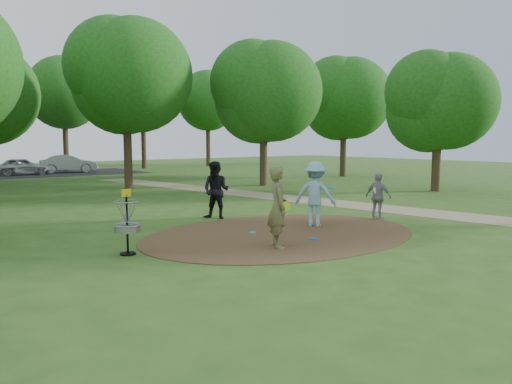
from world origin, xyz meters
TOP-DOWN VIEW (x-y plane):
  - ground at (0.00, 0.00)m, footprint 100.00×100.00m
  - dirt_clearing at (0.00, 0.00)m, footprint 8.40×8.40m
  - footpath at (6.50, 2.00)m, footprint 7.55×39.89m
  - parking_lot at (2.00, 30.00)m, footprint 14.00×8.00m
  - player_observer_with_disc at (-1.25, -1.28)m, footprint 0.77×0.88m
  - player_throwing_with_disc at (1.61, 0.31)m, footprint 1.47×1.49m
  - player_walking_with_disc at (0.03, 3.41)m, footprint 1.12×1.19m
  - player_waiting_with_disc at (4.13, -0.10)m, footprint 0.56×0.97m
  - disc_ground_cyan at (-0.61, 0.58)m, footprint 0.22×0.22m
  - disc_ground_blue at (0.11, -1.16)m, footprint 0.22×0.22m
  - car_left at (0.03, 29.60)m, footprint 4.09×2.28m
  - car_right at (3.64, 30.35)m, footprint 4.62×2.59m
  - disc_golf_basket at (-4.50, 0.30)m, footprint 0.63×0.63m
  - tree_ring at (2.31, 9.39)m, footprint 37.14×45.78m

SIDE VIEW (x-z plane):
  - ground at x=0.00m, z-range 0.00..0.00m
  - parking_lot at x=2.00m, z-range 0.00..0.01m
  - footpath at x=6.50m, z-range 0.00..0.01m
  - dirt_clearing at x=0.00m, z-range 0.00..0.02m
  - disc_ground_cyan at x=-0.61m, z-range 0.02..0.04m
  - disc_ground_blue at x=0.11m, z-range 0.02..0.04m
  - car_left at x=0.03m, z-range 0.00..1.31m
  - car_right at x=3.64m, z-range 0.00..1.44m
  - player_waiting_with_disc at x=4.13m, z-range 0.00..1.57m
  - disc_golf_basket at x=-4.50m, z-range 0.10..1.64m
  - player_walking_with_disc at x=0.03m, z-range 0.00..1.94m
  - player_throwing_with_disc at x=1.61m, z-range 0.00..2.00m
  - player_observer_with_disc at x=-1.25m, z-range 0.00..2.04m
  - tree_ring at x=2.31m, z-range 0.77..9.78m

